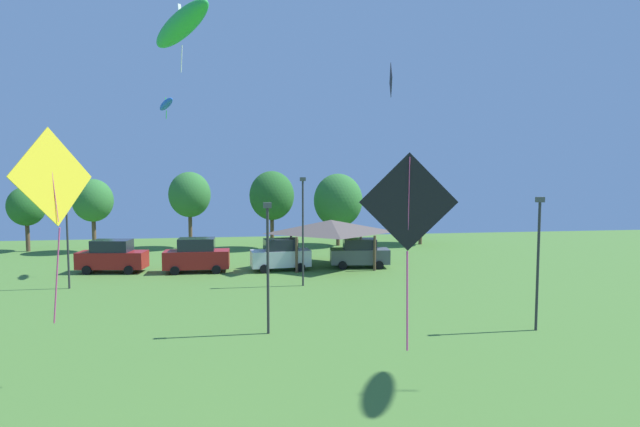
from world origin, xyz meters
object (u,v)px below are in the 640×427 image
at_px(kite_flying_9, 391,80).
at_px(treeline_tree_4, 338,201).
at_px(light_post_1, 268,260).
at_px(parked_car_second_from_left, 197,256).
at_px(parked_car_leftmost, 112,256).
at_px(treeline_tree_0, 26,207).
at_px(light_post_2, 303,225).
at_px(park_pavilion, 331,227).
at_px(kite_flying_0, 408,208).
at_px(treeline_tree_2, 190,195).
at_px(kite_flying_1, 166,104).
at_px(parked_car_third_from_left, 281,255).
at_px(light_post_3, 67,231).
at_px(treeline_tree_1, 93,201).
at_px(light_post_0, 538,255).
at_px(treeline_tree_3, 272,196).
at_px(parked_car_rightmost_in_row, 360,253).
at_px(kite_flying_6, 181,25).
at_px(treeline_tree_5, 421,199).
at_px(kite_flying_2, 53,182).

distance_m(kite_flying_9, treeline_tree_4, 16.18).
bearing_deg(light_post_1, parked_car_second_from_left, 106.85).
relative_size(parked_car_leftmost, treeline_tree_0, 0.83).
bearing_deg(light_post_2, park_pavilion, 65.99).
bearing_deg(kite_flying_0, treeline_tree_2, 104.21).
bearing_deg(kite_flying_1, parked_car_third_from_left, -0.68).
xyz_separation_m(light_post_3, treeline_tree_1, (-2.88, 15.33, 1.15)).
height_order(parked_car_third_from_left, treeline_tree_1, treeline_tree_1).
height_order(kite_flying_9, light_post_0, kite_flying_9).
distance_m(kite_flying_9, light_post_1, 20.00).
bearing_deg(light_post_2, light_post_0, -48.50).
bearing_deg(treeline_tree_2, parked_car_third_from_left, -58.31).
relative_size(parked_car_leftmost, treeline_tree_3, 0.67).
relative_size(kite_flying_9, treeline_tree_2, 0.34).
height_order(parked_car_rightmost_in_row, light_post_2, light_post_2).
bearing_deg(light_post_0, kite_flying_6, 163.46).
bearing_deg(parked_car_third_from_left, kite_flying_6, -121.66).
distance_m(kite_flying_1, treeline_tree_3, 15.26).
bearing_deg(treeline_tree_1, kite_flying_6, -64.40).
height_order(kite_flying_0, light_post_0, kite_flying_0).
bearing_deg(treeline_tree_4, treeline_tree_5, -1.88).
bearing_deg(treeline_tree_2, treeline_tree_1, -170.49).
relative_size(parked_car_rightmost_in_row, treeline_tree_2, 0.62).
bearing_deg(kite_flying_1, treeline_tree_5, 27.41).
height_order(park_pavilion, treeline_tree_2, treeline_tree_2).
distance_m(light_post_3, treeline_tree_3, 20.29).
distance_m(park_pavilion, light_post_0, 18.38).
distance_m(kite_flying_1, parked_car_third_from_left, 13.44).
bearing_deg(kite_flying_6, park_pavilion, 52.83).
bearing_deg(parked_car_third_from_left, treeline_tree_1, 139.38).
xyz_separation_m(kite_flying_1, parked_car_second_from_left, (1.90, 0.09, -10.77)).
xyz_separation_m(treeline_tree_1, treeline_tree_2, (8.43, 1.41, 0.43)).
xyz_separation_m(parked_car_leftmost, treeline_tree_2, (4.25, 11.71, 3.99)).
bearing_deg(parked_car_leftmost, parked_car_second_from_left, -0.15).
relative_size(light_post_0, light_post_2, 0.88).
height_order(parked_car_third_from_left, light_post_2, light_post_2).
xyz_separation_m(light_post_0, treeline_tree_2, (-18.35, 28.74, 1.73)).
bearing_deg(treeline_tree_2, kite_flying_1, -90.43).
bearing_deg(parked_car_second_from_left, parked_car_third_from_left, -1.40).
bearing_deg(park_pavilion, light_post_0, -69.21).
bearing_deg(light_post_2, kite_flying_1, 148.82).
height_order(kite_flying_6, treeline_tree_4, kite_flying_6).
height_order(parked_car_leftmost, treeline_tree_0, treeline_tree_0).
distance_m(kite_flying_2, treeline_tree_3, 31.66).
bearing_deg(treeline_tree_5, light_post_0, -99.29).
height_order(kite_flying_2, light_post_1, kite_flying_2).
distance_m(parked_car_third_from_left, treeline_tree_3, 11.85).
xyz_separation_m(kite_flying_2, park_pavilion, (12.60, 20.40, -3.72)).
bearing_deg(park_pavilion, treeline_tree_2, 135.65).
relative_size(kite_flying_1, parked_car_second_from_left, 0.50).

